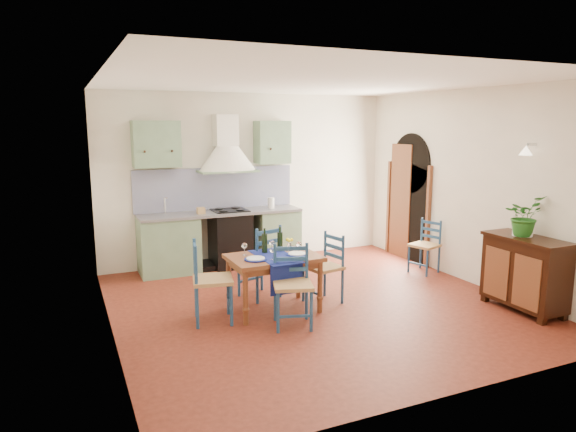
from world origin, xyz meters
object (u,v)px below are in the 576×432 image
at_px(dining_table, 274,262).
at_px(sideboard, 525,271).
at_px(chair_near, 292,285).
at_px(potted_plant, 524,216).

relative_size(dining_table, sideboard, 1.06).
distance_m(dining_table, chair_near, 0.54).
height_order(dining_table, potted_plant, potted_plant).
xyz_separation_m(chair_near, potted_plant, (2.83, -0.65, 0.70)).
distance_m(chair_near, potted_plant, 2.99).
height_order(chair_near, potted_plant, potted_plant).
bearing_deg(potted_plant, sideboard, -92.87).
relative_size(sideboard, potted_plant, 2.09).
height_order(sideboard, potted_plant, potted_plant).
distance_m(sideboard, potted_plant, 0.68).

